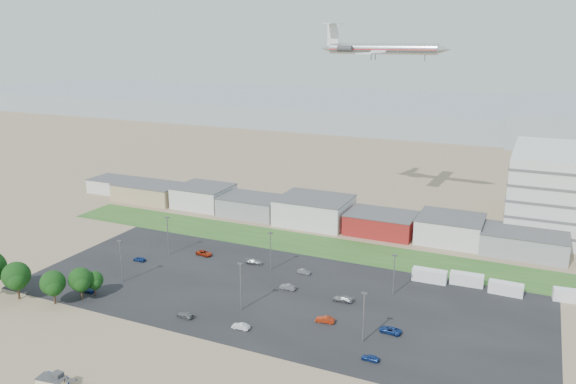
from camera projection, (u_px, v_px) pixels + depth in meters
The scene contains 34 objects.
ground at pixel (212, 327), 114.47m from camera, with size 700.00×700.00×0.00m, color #806951.
parking_lot at pixel (276, 292), 130.02m from camera, with size 120.00×50.00×0.01m, color black.
grass_strip at pixel (309, 244), 160.10m from camera, with size 160.00×16.00×0.02m, color #2F5720.
hills_backdrop at pixel (515, 119), 373.77m from camera, with size 700.00×200.00×9.00m, color gray, non-canonical shape.
building_row at pixel (283, 206), 182.51m from camera, with size 170.00×20.00×8.00m, color silver, non-canonical shape.
portable_shed at pixel (52, 384), 93.54m from camera, with size 4.79×2.49×2.41m, color beige, non-canonical shape.
telehandler at pixel (54, 380), 94.14m from camera, with size 7.40×2.47×3.08m, color navy, non-canonical shape.
box_trailer_a at pixel (430, 276), 135.33m from camera, with size 8.14×2.54×3.05m, color silver, non-canonical shape.
box_trailer_b at pixel (467, 279), 133.47m from camera, with size 7.71×2.41×2.89m, color silver, non-canonical shape.
box_trailer_c at pixel (506, 288), 128.63m from camera, with size 7.58×2.37×2.84m, color silver, non-canonical shape.
box_trailer_d at pixel (571, 296), 125.05m from camera, with size 7.43×2.32×2.79m, color silver, non-canonical shape.
tree_left at pixel (17, 278), 125.38m from camera, with size 6.64×6.64×9.97m, color black, non-canonical shape.
tree_mid at pixel (53, 285), 123.22m from camera, with size 5.86×5.86×8.79m, color black, non-canonical shape.
tree_right at pixel (81, 282), 125.39m from camera, with size 5.68×5.68×8.53m, color black, non-canonical shape.
tree_near at pixel (94, 282), 127.50m from camera, with size 4.43×4.43×6.64m, color black, non-canonical shape.
lightpole_front_l at pixel (121, 261), 134.24m from camera, with size 1.24×0.52×10.53m, color slate, non-canonical shape.
lightpole_front_m at pixel (241, 287), 120.25m from camera, with size 1.27×0.53×10.79m, color slate, non-canonical shape.
lightpole_front_r at pixel (364, 318), 107.41m from camera, with size 1.22×0.51×10.40m, color slate, non-canonical shape.
lightpole_back_l at pixel (168, 236), 151.43m from camera, with size 1.25×0.52×10.65m, color slate, non-canonical shape.
lightpole_back_m at pixel (270, 251), 141.27m from camera, with size 1.18×0.49×10.02m, color slate, non-canonical shape.
lightpole_back_r at pixel (394, 275), 127.56m from camera, with size 1.15×0.48×9.74m, color slate, non-canonical shape.
airliner at pixel (382, 49), 174.24m from camera, with size 42.29×28.83×12.49m, color silver, non-canonical shape.
parked_car_0 at pixel (390, 330), 111.90m from camera, with size 2.07×4.50×1.25m, color navy.
parked_car_1 at pixel (325, 319), 116.03m from camera, with size 1.40×4.00×1.32m, color maroon.
parked_car_2 at pixel (370, 358), 102.30m from camera, with size 1.34×3.33×1.14m, color navy.
parked_car_3 at pixel (185, 315), 118.18m from camera, with size 1.58×3.89×1.13m, color #595B5E.
parked_car_5 at pixel (139, 259), 147.94m from camera, with size 1.39×3.47×1.18m, color navy.
parked_car_6 at pixel (254, 262), 146.06m from camera, with size 1.81×4.44×1.29m, color #A5A5AA.
parked_car_7 at pixel (288, 287), 131.27m from camera, with size 1.37×3.93×1.30m, color #595B5E.
parked_car_9 at pixel (204, 253), 151.84m from camera, with size 2.17×4.70×1.31m, color maroon.
parked_car_10 at pixel (87, 289), 130.12m from camera, with size 1.68×4.12×1.20m, color navy.
parked_car_11 at pixel (304, 272), 140.06m from camera, with size 1.19×3.40×1.12m, color #595B5E.
parked_car_12 at pixel (343, 299), 125.27m from camera, with size 1.84×4.53×1.31m, color #A5A5AA.
parked_car_13 at pixel (241, 326), 113.39m from camera, with size 1.30×3.74×1.23m, color silver.
Camera 1 is at (56.83, -87.38, 56.91)m, focal length 35.00 mm.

